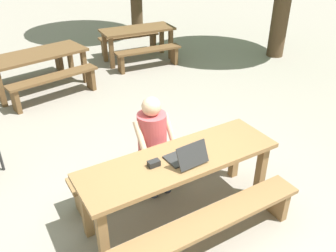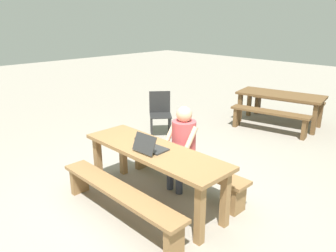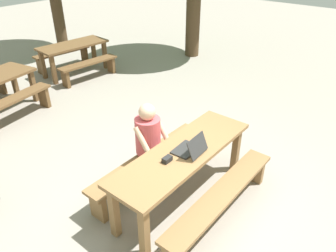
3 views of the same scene
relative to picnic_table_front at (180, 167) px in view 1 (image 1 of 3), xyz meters
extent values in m
plane|color=gray|center=(0.00, 0.00, -0.65)|extent=(30.00, 30.00, 0.00)
cube|color=olive|center=(0.00, 0.00, 0.10)|extent=(2.15, 0.66, 0.05)
cube|color=olive|center=(-0.98, -0.23, -0.29)|extent=(0.09, 0.09, 0.72)
cube|color=olive|center=(0.98, -0.23, -0.29)|extent=(0.09, 0.09, 0.72)
cube|color=olive|center=(-0.98, 0.23, -0.29)|extent=(0.09, 0.09, 0.72)
cube|color=olive|center=(0.98, 0.23, -0.29)|extent=(0.09, 0.09, 0.72)
cube|color=olive|center=(0.00, -0.58, -0.25)|extent=(2.07, 0.30, 0.05)
cube|color=olive|center=(0.93, -0.58, -0.46)|extent=(0.08, 0.24, 0.38)
cube|color=olive|center=(0.00, 0.58, -0.25)|extent=(2.07, 0.30, 0.05)
cube|color=olive|center=(-0.93, 0.58, -0.46)|extent=(0.08, 0.24, 0.38)
cube|color=olive|center=(0.93, 0.58, -0.46)|extent=(0.08, 0.24, 0.38)
cube|color=#2D2D2D|center=(0.02, -0.02, 0.13)|extent=(0.35, 0.25, 0.02)
cube|color=#2D2D2D|center=(0.03, -0.18, 0.25)|extent=(0.35, 0.12, 0.22)
cube|color=#0F1933|center=(0.03, -0.17, 0.25)|extent=(0.32, 0.10, 0.20)
cube|color=black|center=(-0.30, 0.01, 0.15)|extent=(0.12, 0.07, 0.06)
cylinder|color=#333847|center=(-0.10, 0.40, -0.44)|extent=(0.10, 0.10, 0.42)
cylinder|color=#333847|center=(0.08, 0.40, -0.44)|extent=(0.10, 0.10, 0.42)
cube|color=#333847|center=(-0.01, 0.49, -0.19)|extent=(0.28, 0.28, 0.12)
cylinder|color=#C64C51|center=(-0.01, 0.58, 0.11)|extent=(0.34, 0.34, 0.51)
cylinder|color=#DBAD89|center=(-0.20, 0.48, 0.13)|extent=(0.07, 0.32, 0.41)
cylinder|color=#DBAD89|center=(0.18, 0.48, 0.13)|extent=(0.07, 0.32, 0.41)
sphere|color=#DBAD89|center=(-0.01, 0.58, 0.46)|extent=(0.22, 0.22, 0.22)
cylinder|color=#262626|center=(-1.58, 1.88, -0.44)|extent=(0.04, 0.04, 0.43)
cube|color=brown|center=(1.93, 4.83, 0.08)|extent=(1.72, 0.83, 0.05)
cube|color=brown|center=(1.18, 4.64, -0.30)|extent=(0.10, 0.10, 0.70)
cube|color=brown|center=(2.63, 4.52, -0.30)|extent=(0.10, 0.10, 0.70)
cube|color=brown|center=(1.22, 5.14, -0.30)|extent=(0.10, 0.10, 0.70)
cube|color=brown|center=(2.68, 5.02, -0.30)|extent=(0.10, 0.10, 0.70)
cube|color=brown|center=(1.88, 4.23, -0.23)|extent=(1.52, 0.42, 0.05)
cube|color=brown|center=(1.23, 4.28, -0.45)|extent=(0.10, 0.25, 0.40)
cube|color=brown|center=(2.52, 4.18, -0.45)|extent=(0.10, 0.25, 0.40)
cube|color=brown|center=(1.98, 5.43, -0.23)|extent=(1.52, 0.42, 0.05)
cube|color=brown|center=(1.33, 5.49, -0.45)|extent=(0.10, 0.25, 0.40)
cube|color=brown|center=(2.62, 5.38, -0.45)|extent=(0.10, 0.25, 0.40)
cube|color=brown|center=(-0.48, 4.32, 0.04)|extent=(1.97, 1.12, 0.05)
cube|color=brown|center=(-1.24, 3.87, -0.32)|extent=(0.11, 0.11, 0.67)
cube|color=brown|center=(0.39, 4.18, -0.32)|extent=(0.11, 0.11, 0.67)
cube|color=brown|center=(0.28, 4.76, -0.32)|extent=(0.11, 0.11, 0.67)
cube|color=brown|center=(-0.36, 3.66, -0.20)|extent=(1.70, 0.61, 0.05)
cube|color=brown|center=(-1.08, 3.53, -0.44)|extent=(0.12, 0.25, 0.43)
cube|color=brown|center=(0.36, 3.80, -0.44)|extent=(0.12, 0.25, 0.43)
cube|color=brown|center=(-0.61, 4.97, -0.20)|extent=(1.70, 0.61, 0.05)
cube|color=brown|center=(0.12, 5.11, -0.44)|extent=(0.12, 0.25, 0.43)
cylinder|color=#4C3823|center=(4.96, 3.40, 0.51)|extent=(0.39, 0.39, 2.32)
camera|label=1|loc=(-1.63, -2.48, 2.22)|focal=37.67mm
camera|label=2|loc=(2.90, -2.61, 1.72)|focal=35.16mm
camera|label=3|loc=(-2.62, -1.89, 2.38)|focal=34.35mm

